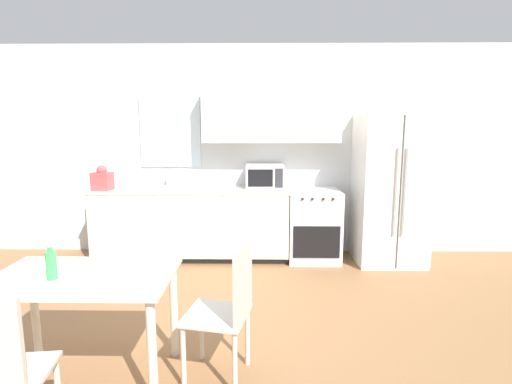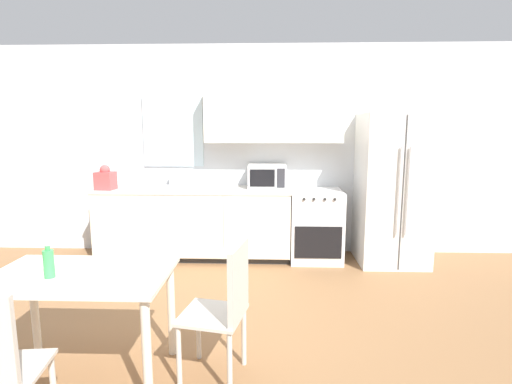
{
  "view_description": "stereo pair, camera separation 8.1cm",
  "coord_description": "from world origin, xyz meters",
  "px_view_note": "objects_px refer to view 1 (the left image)",
  "views": [
    {
      "loc": [
        0.45,
        -3.28,
        1.67
      ],
      "look_at": [
        0.4,
        0.49,
        1.05
      ],
      "focal_mm": 28.0,
      "sensor_mm": 36.0,
      "label": 1
    },
    {
      "loc": [
        0.54,
        -3.28,
        1.67
      ],
      "look_at": [
        0.4,
        0.49,
        1.05
      ],
      "focal_mm": 28.0,
      "sensor_mm": 36.0,
      "label": 2
    }
  ],
  "objects_px": {
    "refrigerator": "(390,189)",
    "microwave": "(265,176)",
    "oven_range": "(313,225)",
    "drink_bottle": "(51,264)",
    "dining_table": "(84,291)",
    "dining_chair_side": "(230,303)",
    "coffee_mug": "(230,188)"
  },
  "relations": [
    {
      "from": "microwave",
      "to": "dining_chair_side",
      "type": "bearing_deg",
      "value": -95.37
    },
    {
      "from": "dining_chair_side",
      "to": "dining_table",
      "type": "bearing_deg",
      "value": 102.59
    },
    {
      "from": "microwave",
      "to": "drink_bottle",
      "type": "xyz_separation_m",
      "value": [
        -1.34,
        -2.68,
        -0.22
      ]
    },
    {
      "from": "dining_chair_side",
      "to": "drink_bottle",
      "type": "height_order",
      "value": "drink_bottle"
    },
    {
      "from": "refrigerator",
      "to": "drink_bottle",
      "type": "distance_m",
      "value": 3.82
    },
    {
      "from": "refrigerator",
      "to": "coffee_mug",
      "type": "relative_size",
      "value": 14.64
    },
    {
      "from": "oven_range",
      "to": "dining_chair_side",
      "type": "height_order",
      "value": "dining_chair_side"
    },
    {
      "from": "dining_chair_side",
      "to": "microwave",
      "type": "bearing_deg",
      "value": 5.98
    },
    {
      "from": "coffee_mug",
      "to": "drink_bottle",
      "type": "height_order",
      "value": "coffee_mug"
    },
    {
      "from": "oven_range",
      "to": "refrigerator",
      "type": "distance_m",
      "value": 1.03
    },
    {
      "from": "oven_range",
      "to": "refrigerator",
      "type": "xyz_separation_m",
      "value": [
        0.92,
        -0.06,
        0.47
      ]
    },
    {
      "from": "dining_table",
      "to": "dining_chair_side",
      "type": "relative_size",
      "value": 1.23
    },
    {
      "from": "refrigerator",
      "to": "oven_range",
      "type": "bearing_deg",
      "value": 176.39
    },
    {
      "from": "dining_table",
      "to": "dining_chair_side",
      "type": "xyz_separation_m",
      "value": [
        0.95,
        0.02,
        -0.08
      ]
    },
    {
      "from": "refrigerator",
      "to": "microwave",
      "type": "height_order",
      "value": "refrigerator"
    },
    {
      "from": "dining_table",
      "to": "oven_range",
      "type": "bearing_deg",
      "value": 54.05
    },
    {
      "from": "oven_range",
      "to": "dining_table",
      "type": "distance_m",
      "value": 3.08
    },
    {
      "from": "microwave",
      "to": "dining_table",
      "type": "distance_m",
      "value": 2.89
    },
    {
      "from": "oven_range",
      "to": "dining_table",
      "type": "height_order",
      "value": "oven_range"
    },
    {
      "from": "microwave",
      "to": "dining_table",
      "type": "xyz_separation_m",
      "value": [
        -1.19,
        -2.6,
        -0.42
      ]
    },
    {
      "from": "drink_bottle",
      "to": "dining_table",
      "type": "bearing_deg",
      "value": 27.41
    },
    {
      "from": "drink_bottle",
      "to": "oven_range",
      "type": "bearing_deg",
      "value": 52.67
    },
    {
      "from": "refrigerator",
      "to": "microwave",
      "type": "distance_m",
      "value": 1.55
    },
    {
      "from": "refrigerator",
      "to": "dining_table",
      "type": "xyz_separation_m",
      "value": [
        -2.72,
        -2.43,
        -0.29
      ]
    },
    {
      "from": "coffee_mug",
      "to": "dining_table",
      "type": "relative_size",
      "value": 0.11
    },
    {
      "from": "refrigerator",
      "to": "microwave",
      "type": "xyz_separation_m",
      "value": [
        -1.53,
        0.17,
        0.13
      ]
    },
    {
      "from": "coffee_mug",
      "to": "drink_bottle",
      "type": "xyz_separation_m",
      "value": [
        -0.92,
        -2.38,
        -0.11
      ]
    },
    {
      "from": "oven_range",
      "to": "drink_bottle",
      "type": "bearing_deg",
      "value": -127.33
    },
    {
      "from": "refrigerator",
      "to": "coffee_mug",
      "type": "bearing_deg",
      "value": -176.24
    },
    {
      "from": "microwave",
      "to": "dining_chair_side",
      "type": "distance_m",
      "value": 2.64
    },
    {
      "from": "microwave",
      "to": "dining_table",
      "type": "bearing_deg",
      "value": -114.59
    },
    {
      "from": "dining_chair_side",
      "to": "drink_bottle",
      "type": "relative_size",
      "value": 4.09
    }
  ]
}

